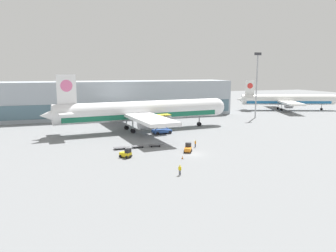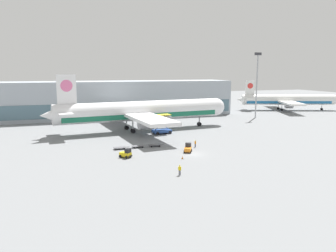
{
  "view_description": "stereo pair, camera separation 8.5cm",
  "coord_description": "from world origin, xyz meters",
  "views": [
    {
      "loc": [
        -27.94,
        -63.78,
        17.86
      ],
      "look_at": [
        -0.93,
        14.29,
        4.0
      ],
      "focal_mm": 35.0,
      "sensor_mm": 36.0,
      "label": 1
    },
    {
      "loc": [
        -27.86,
        -63.81,
        17.86
      ],
      "look_at": [
        -0.93,
        14.29,
        4.0
      ],
      "focal_mm": 35.0,
      "sensor_mm": 36.0,
      "label": 2
    }
  ],
  "objects": [
    {
      "name": "ground_plane",
      "position": [
        0.0,
        0.0,
        0.0
      ],
      "size": [
        400.0,
        400.0,
        0.0
      ],
      "primitive_type": "plane",
      "color": "slate"
    },
    {
      "name": "terminal_building",
      "position": [
        -3.29,
        66.19,
        6.99
      ],
      "size": [
        90.0,
        18.2,
        14.0
      ],
      "color": "#9EA8B2",
      "rests_on": "ground_plane"
    },
    {
      "name": "light_mast",
      "position": [
        45.38,
        44.29,
        14.28
      ],
      "size": [
        2.8,
        0.5,
        24.83
      ],
      "color": "#9EA0A5",
      "rests_on": "ground_plane"
    },
    {
      "name": "airplane_main",
      "position": [
        -3.88,
        31.69,
        5.84
      ],
      "size": [
        58.06,
        48.52,
        17.0
      ],
      "rotation": [
        0.0,
        0.0,
        0.09
      ],
      "color": "white",
      "rests_on": "ground_plane"
    },
    {
      "name": "airplane_distant",
      "position": [
        73.16,
        61.18,
        4.69
      ],
      "size": [
        44.71,
        38.44,
        13.67
      ],
      "rotation": [
        0.0,
        0.0,
        -0.35
      ],
      "color": "white",
      "rests_on": "ground_plane"
    },
    {
      "name": "scissor_lift_loader",
      "position": [
        0.79,
        24.77,
        2.11
      ],
      "size": [
        5.44,
        3.77,
        5.58
      ],
      "rotation": [
        0.0,
        0.0,
        0.09
      ],
      "color": "#284C99",
      "rests_on": "ground_plane"
    },
    {
      "name": "baggage_tug_foreground",
      "position": [
        -14.48,
        1.9,
        0.88
      ],
      "size": [
        2.71,
        2.75,
        2.0
      ],
      "rotation": [
        0.0,
        0.0,
        -0.82
      ],
      "color": "yellow",
      "rests_on": "ground_plane"
    },
    {
      "name": "baggage_tug_mid",
      "position": [
        -0.43,
        2.03,
        0.88
      ],
      "size": [
        2.52,
        2.82,
        2.0
      ],
      "rotation": [
        0.0,
        0.0,
        1.05
      ],
      "color": "orange",
      "rests_on": "ground_plane"
    },
    {
      "name": "baggage_dolly_lead",
      "position": [
        -14.32,
        9.62,
        0.39
      ],
      "size": [
        3.71,
        1.53,
        0.48
      ],
      "rotation": [
        0.0,
        0.0,
        -0.01
      ],
      "color": "#56565B",
      "rests_on": "ground_plane"
    },
    {
      "name": "baggage_dolly_second",
      "position": [
        -9.98,
        9.85,
        0.39
      ],
      "size": [
        3.71,
        1.53,
        0.48
      ],
      "rotation": [
        0.0,
        0.0,
        -0.01
      ],
      "color": "#56565B",
      "rests_on": "ground_plane"
    },
    {
      "name": "baggage_dolly_third",
      "position": [
        -5.91,
        9.62,
        0.39
      ],
      "size": [
        3.71,
        1.53,
        0.48
      ],
      "rotation": [
        0.0,
        0.0,
        -0.01
      ],
      "color": "#56565B",
      "rests_on": "ground_plane"
    },
    {
      "name": "ground_crew_near",
      "position": [
        -8.12,
        -12.78,
        1.1
      ],
      "size": [
        0.45,
        0.41,
        1.85
      ],
      "rotation": [
        0.0,
        0.0,
        2.41
      ],
      "color": "black",
      "rests_on": "ground_plane"
    },
    {
      "name": "ground_crew_far",
      "position": [
        2.97,
        5.74,
        1.01
      ],
      "size": [
        0.25,
        0.57,
        1.72
      ],
      "rotation": [
        0.0,
        0.0,
        1.65
      ],
      "color": "black",
      "rests_on": "ground_plane"
    },
    {
      "name": "traffic_cone_near",
      "position": [
        -3.75,
        -2.97,
        0.32
      ],
      "size": [
        0.4,
        0.4,
        0.66
      ],
      "color": "black",
      "rests_on": "ground_plane"
    }
  ]
}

